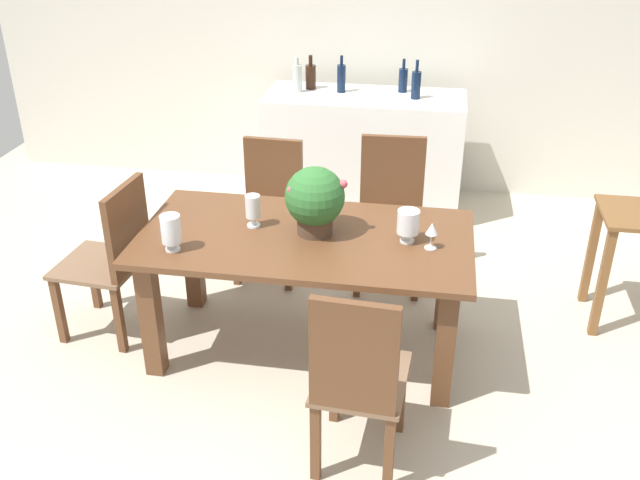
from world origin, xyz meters
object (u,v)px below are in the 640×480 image
object	(u,v)px
flower_centerpiece	(315,199)
crystal_vase_left	(171,230)
dining_table	(305,257)
wine_glass	(432,230)
chair_far_right	(391,205)
wine_bottle_amber	(297,78)
kitchen_counter	(363,153)
wine_bottle_green	(416,84)
wine_bottle_tall	(311,76)
crystal_vase_right	(253,208)
chair_near_right	(358,377)
chair_head_end	(114,253)
wine_bottle_clear	(403,80)
wine_bottle_dark	(341,78)
chair_far_left	(271,201)
crystal_vase_center_near	(408,223)

from	to	relation	value
flower_centerpiece	crystal_vase_left	distance (m)	0.78
dining_table	wine_glass	distance (m)	0.72
chair_far_right	wine_bottle_amber	xyz separation A→B (m)	(-0.84, 1.13, 0.51)
flower_centerpiece	kitchen_counter	distance (m)	2.03
wine_bottle_green	wine_bottle_tall	world-z (taller)	wine_bottle_green
flower_centerpiece	crystal_vase_right	bearing A→B (deg)	176.71
chair_near_right	crystal_vase_left	bearing A→B (deg)	-27.08
wine_bottle_green	wine_bottle_tall	distance (m)	0.85
chair_far_right	wine_bottle_green	distance (m)	1.21
crystal_vase_left	chair_head_end	bearing A→B (deg)	150.38
chair_far_right	wine_bottle_clear	distance (m)	1.36
wine_glass	wine_bottle_dark	xyz separation A→B (m)	(-0.78, 2.11, 0.21)
chair_far_left	kitchen_counter	size ratio (longest dim) A/B	0.60
chair_head_end	kitchen_counter	distance (m)	2.37
crystal_vase_right	wine_bottle_green	bearing A→B (deg)	67.74
crystal_vase_center_near	wine_bottle_tall	world-z (taller)	wine_bottle_tall
chair_head_end	wine_bottle_amber	world-z (taller)	wine_bottle_amber
wine_glass	crystal_vase_left	bearing A→B (deg)	-169.67
chair_far_right	crystal_vase_right	size ratio (longest dim) A/B	5.32
flower_centerpiece	wine_bottle_green	distance (m)	2.01
crystal_vase_left	wine_bottle_amber	xyz separation A→B (m)	(0.22, 2.30, 0.20)
dining_table	wine_bottle_clear	world-z (taller)	wine_bottle_clear
chair_far_right	flower_centerpiece	distance (m)	1.01
dining_table	chair_near_right	world-z (taller)	chair_near_right
crystal_vase_left	wine_bottle_green	size ratio (longest dim) A/B	0.67
chair_head_end	wine_bottle_tall	size ratio (longest dim) A/B	3.67
chair_head_end	wine_bottle_amber	xyz separation A→B (m)	(0.69, 2.03, 0.53)
chair_far_right	wine_glass	distance (m)	1.02
chair_head_end	wine_bottle_dark	size ratio (longest dim) A/B	3.39
chair_far_right	crystal_vase_left	size ratio (longest dim) A/B	5.01
chair_head_end	kitchen_counter	xyz separation A→B (m)	(1.23, 2.02, -0.06)
dining_table	chair_far_left	xyz separation A→B (m)	(-0.41, 0.89, -0.09)
chair_far_left	wine_bottle_clear	xyz separation A→B (m)	(0.79, 1.27, 0.53)
chair_far_left	crystal_vase_right	xyz separation A→B (m)	(0.10, -0.83, 0.34)
chair_far_right	wine_bottle_clear	size ratio (longest dim) A/B	3.85
chair_far_right	wine_bottle_amber	size ratio (longest dim) A/B	3.66
wine_glass	wine_bottle_green	distance (m)	2.05
wine_bottle_dark	wine_bottle_tall	size ratio (longest dim) A/B	1.08
chair_far_left	crystal_vase_left	distance (m)	1.24
flower_centerpiece	crystal_vase_right	xyz separation A→B (m)	(-0.35, 0.02, -0.09)
dining_table	crystal_vase_left	bearing A→B (deg)	-156.86
chair_near_right	flower_centerpiece	world-z (taller)	flower_centerpiece
chair_far_left	wine_bottle_green	distance (m)	1.52
dining_table	crystal_vase_center_near	world-z (taller)	crystal_vase_center_near
flower_centerpiece	wine_bottle_tall	size ratio (longest dim) A/B	1.44
crystal_vase_left	flower_centerpiece	bearing A→B (deg)	24.52
crystal_vase_left	wine_bottle_dark	size ratio (longest dim) A/B	0.69
chair_head_end	wine_glass	distance (m)	1.84
wine_glass	wine_bottle_green	world-z (taller)	wine_bottle_green
kitchen_counter	wine_bottle_clear	distance (m)	0.66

